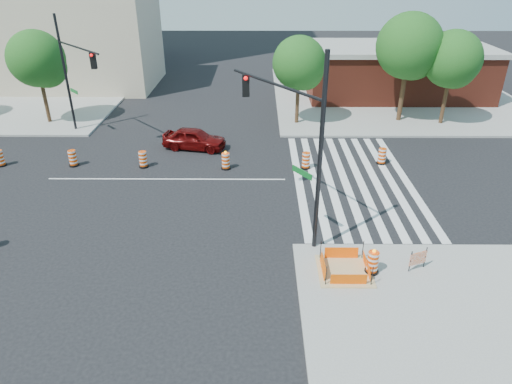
# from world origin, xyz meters

# --- Properties ---
(ground) EXTENTS (120.00, 120.00, 0.00)m
(ground) POSITION_xyz_m (0.00, 0.00, 0.00)
(ground) COLOR black
(ground) RESTS_ON ground
(sidewalk_ne) EXTENTS (22.00, 22.00, 0.15)m
(sidewalk_ne) POSITION_xyz_m (18.00, 18.00, 0.07)
(sidewalk_ne) COLOR gray
(sidewalk_ne) RESTS_ON ground
(sidewalk_nw) EXTENTS (22.00, 22.00, 0.15)m
(sidewalk_nw) POSITION_xyz_m (-18.00, 18.00, 0.07)
(sidewalk_nw) COLOR gray
(sidewalk_nw) RESTS_ON ground
(crosswalk_east) EXTENTS (6.75, 13.50, 0.01)m
(crosswalk_east) POSITION_xyz_m (10.95, 0.00, 0.01)
(crosswalk_east) COLOR silver
(crosswalk_east) RESTS_ON ground
(lane_centerline) EXTENTS (14.00, 0.12, 0.01)m
(lane_centerline) POSITION_xyz_m (0.00, 0.00, 0.01)
(lane_centerline) COLOR silver
(lane_centerline) RESTS_ON ground
(excavation_pit) EXTENTS (2.20, 2.20, 0.90)m
(excavation_pit) POSITION_xyz_m (9.00, -9.00, 0.22)
(excavation_pit) COLOR tan
(excavation_pit) RESTS_ON ground
(brick_storefront) EXTENTS (16.50, 8.50, 4.60)m
(brick_storefront) POSITION_xyz_m (18.00, 18.00, 2.32)
(brick_storefront) COLOR maroon
(brick_storefront) RESTS_ON ground
(beige_midrise) EXTENTS (14.00, 10.00, 10.00)m
(beige_midrise) POSITION_xyz_m (-12.00, 22.00, 5.00)
(beige_midrise) COLOR #BFAD92
(beige_midrise) RESTS_ON ground
(red_coupe) EXTENTS (4.52, 2.53, 1.45)m
(red_coupe) POSITION_xyz_m (1.07, 4.81, 0.73)
(red_coupe) COLOR #510707
(red_coupe) RESTS_ON ground
(signal_pole_se) EXTENTS (3.82, 5.42, 8.58)m
(signal_pole_se) POSITION_xyz_m (6.92, -5.66, 5.25)
(signal_pole_se) COLOR black
(signal_pole_se) RESTS_ON ground
(signal_pole_nw) EXTENTS (4.27, 4.64, 8.15)m
(signal_pole_nw) POSITION_xyz_m (-7.22, 7.13, 5.00)
(signal_pole_nw) COLOR black
(signal_pole_nw) RESTS_ON ground
(pit_drum) EXTENTS (0.58, 0.58, 1.13)m
(pit_drum) POSITION_xyz_m (10.10, -9.05, 0.62)
(pit_drum) COLOR black
(pit_drum) RESTS_ON ground
(barricade) EXTENTS (0.79, 0.36, 0.99)m
(barricade) POSITION_xyz_m (12.01, -8.83, 0.70)
(barricade) COLOR #E44104
(barricade) RESTS_ON ground
(tree_north_b) EXTENTS (4.16, 4.16, 7.07)m
(tree_north_b) POSITION_xyz_m (-10.97, 10.06, 4.75)
(tree_north_b) COLOR #382314
(tree_north_b) RESTS_ON ground
(tree_north_c) EXTENTS (3.93, 3.93, 6.69)m
(tree_north_c) POSITION_xyz_m (8.43, 10.03, 4.49)
(tree_north_c) COLOR #382314
(tree_north_c) RESTS_ON ground
(tree_north_d) EXTENTS (4.85, 4.85, 8.25)m
(tree_north_d) POSITION_xyz_m (16.59, 10.70, 5.54)
(tree_north_d) COLOR #382314
(tree_north_d) RESTS_ON ground
(tree_north_e) EXTENTS (4.19, 4.19, 7.12)m
(tree_north_e) POSITION_xyz_m (19.66, 9.95, 4.78)
(tree_north_e) COLOR #382314
(tree_north_e) RESTS_ON ground
(median_drum_0) EXTENTS (0.60, 0.60, 1.02)m
(median_drum_0) POSITION_xyz_m (-10.74, 1.86, 0.48)
(median_drum_0) COLOR black
(median_drum_0) RESTS_ON ground
(median_drum_1) EXTENTS (0.60, 0.60, 1.02)m
(median_drum_1) POSITION_xyz_m (-6.17, 1.89, 0.48)
(median_drum_1) COLOR black
(median_drum_1) RESTS_ON ground
(median_drum_2) EXTENTS (0.60, 0.60, 1.02)m
(median_drum_2) POSITION_xyz_m (-1.74, 1.74, 0.48)
(median_drum_2) COLOR black
(median_drum_2) RESTS_ON ground
(median_drum_3) EXTENTS (0.60, 0.60, 1.18)m
(median_drum_3) POSITION_xyz_m (3.41, 1.51, 0.49)
(median_drum_3) COLOR black
(median_drum_3) RESTS_ON ground
(median_drum_4) EXTENTS (0.60, 0.60, 1.02)m
(median_drum_4) POSITION_xyz_m (8.36, 1.62, 0.48)
(median_drum_4) COLOR black
(median_drum_4) RESTS_ON ground
(median_drum_5) EXTENTS (0.60, 0.60, 1.02)m
(median_drum_5) POSITION_xyz_m (13.22, 2.34, 0.48)
(median_drum_5) COLOR black
(median_drum_5) RESTS_ON ground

